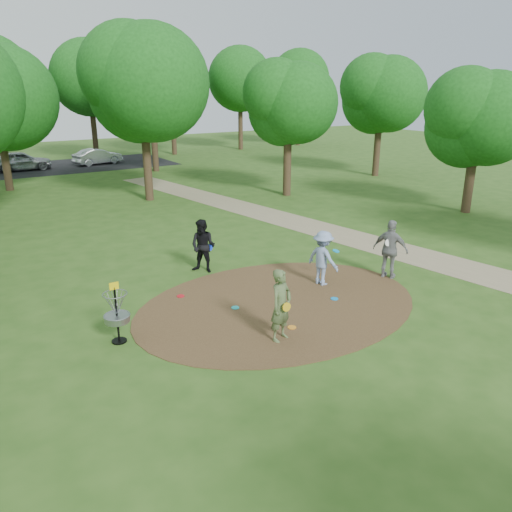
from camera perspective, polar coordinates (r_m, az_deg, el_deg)
ground at (r=14.18m, az=2.63°, el=-5.53°), size 100.00×100.00×0.00m
dirt_clearing at (r=14.17m, az=2.63°, el=-5.50°), size 8.40×8.40×0.02m
footpath at (r=19.67m, az=14.84°, el=0.91°), size 7.55×39.89×0.01m
parking_lot at (r=42.02m, az=-19.58°, el=9.76°), size 14.00×8.00×0.01m
player_observer_with_disc at (r=11.92m, az=2.88°, el=-5.67°), size 0.77×0.63×1.81m
player_throwing_with_disc at (r=15.39m, az=7.65°, el=-0.25°), size 1.08×1.21×1.72m
player_walking_with_disc at (r=16.39m, az=-6.06°, el=1.12°), size 1.06×1.09×1.77m
player_waiting_with_disc at (r=16.32m, az=15.11°, el=0.72°), size 0.90×1.21×1.91m
disc_ground_cyan at (r=13.90m, az=-2.39°, el=-5.91°), size 0.22×0.22×0.02m
disc_ground_blue at (r=14.62m, az=8.95°, el=-4.84°), size 0.22×0.22×0.02m
disc_ground_red at (r=14.79m, az=-8.61°, el=-4.55°), size 0.22×0.22×0.02m
car_left at (r=40.66m, az=-25.31°, el=9.80°), size 4.18×1.72×1.42m
car_right at (r=41.86m, az=-17.64°, el=10.78°), size 3.94×2.14×1.23m
disc_ground_orange at (r=12.84m, az=4.13°, el=-8.13°), size 0.22×0.22×0.02m
disc_golf_basket at (r=12.27m, az=-15.69°, el=-5.81°), size 0.63×0.63×1.54m
tree_ring at (r=23.05m, az=-12.67°, el=16.87°), size 37.02×45.63×9.56m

